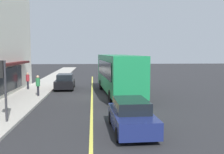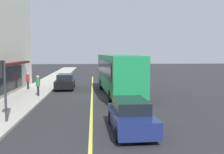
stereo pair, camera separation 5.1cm
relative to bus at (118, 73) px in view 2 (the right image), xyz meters
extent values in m
plane|color=#28282B|center=(-0.70, 2.29, -1.99)|extent=(120.00, 120.00, 0.00)
cube|color=#B2ADA3|center=(-0.70, 7.66, -1.91)|extent=(80.00, 3.06, 0.15)
cube|color=#D8D14C|center=(-0.70, 2.29, -1.98)|extent=(36.00, 0.16, 0.01)
cube|color=#197F47|center=(-0.04, 0.00, 0.01)|extent=(11.15, 3.27, 3.00)
cube|color=black|center=(5.40, 0.38, 0.37)|extent=(0.27, 2.10, 1.80)
cube|color=black|center=(-0.43, 1.24, 0.37)|extent=(8.78, 0.68, 1.32)
cube|color=black|center=(-0.25, -1.29, 0.37)|extent=(8.78, 0.68, 1.32)
cube|color=#0CF259|center=(5.47, 0.39, 1.26)|extent=(0.21, 1.90, 0.36)
cube|color=#2D2D33|center=(5.50, 0.39, -1.24)|extent=(0.33, 2.41, 0.40)
cylinder|color=black|center=(3.39, 1.37, -1.49)|extent=(1.02, 0.37, 1.00)
cylinder|color=black|center=(3.55, -0.88, -1.49)|extent=(1.02, 0.37, 1.00)
cylinder|color=black|center=(-3.63, 0.88, -1.49)|extent=(1.02, 0.37, 1.00)
cylinder|color=black|center=(-3.47, -1.38, -1.49)|extent=(1.02, 0.37, 1.00)
cylinder|color=#2D2D33|center=(-8.80, 6.73, -0.24)|extent=(0.12, 0.12, 3.20)
cube|color=black|center=(-8.80, 6.93, 0.91)|extent=(0.30, 0.30, 0.90)
cube|color=black|center=(4.06, 5.05, -1.39)|extent=(4.34, 1.90, 0.75)
cube|color=black|center=(4.21, 5.05, -0.74)|extent=(2.44, 1.57, 0.55)
cylinder|color=black|center=(2.66, 4.20, -1.67)|extent=(0.65, 0.24, 0.64)
cylinder|color=black|center=(2.62, 5.84, -1.67)|extent=(0.65, 0.24, 0.64)
cylinder|color=black|center=(5.50, 4.26, -1.67)|extent=(0.65, 0.24, 0.64)
cylinder|color=black|center=(5.46, 5.90, -1.67)|extent=(0.65, 0.24, 0.64)
cube|color=navy|center=(-10.49, 0.38, -1.39)|extent=(4.36, 1.96, 0.75)
cube|color=black|center=(-10.34, 0.39, -0.74)|extent=(2.46, 1.60, 0.55)
cylinder|color=black|center=(-11.88, -0.49, -1.67)|extent=(0.65, 0.24, 0.64)
cylinder|color=black|center=(-11.94, 1.15, -1.67)|extent=(0.65, 0.24, 0.64)
cylinder|color=black|center=(-9.05, -0.39, -1.67)|extent=(0.65, 0.24, 0.64)
cylinder|color=black|center=(-9.11, 1.25, -1.67)|extent=(0.65, 0.24, 0.64)
cylinder|color=black|center=(3.17, 8.56, -1.44)|extent=(0.18, 0.18, 0.79)
cylinder|color=maroon|center=(3.17, 8.56, -0.73)|extent=(0.34, 0.34, 0.62)
sphere|color=tan|center=(3.17, 8.56, -0.31)|extent=(0.22, 0.22, 0.22)
cylinder|color=black|center=(-0.87, 6.74, -1.42)|extent=(0.18, 0.18, 0.83)
cylinder|color=#26723F|center=(-0.87, 6.74, -0.68)|extent=(0.34, 0.34, 0.65)
sphere|color=tan|center=(-0.87, 6.74, -0.24)|extent=(0.23, 0.23, 0.23)
camera|label=1|loc=(-22.46, 2.20, 1.80)|focal=41.51mm
camera|label=2|loc=(-22.46, 2.15, 1.80)|focal=41.51mm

